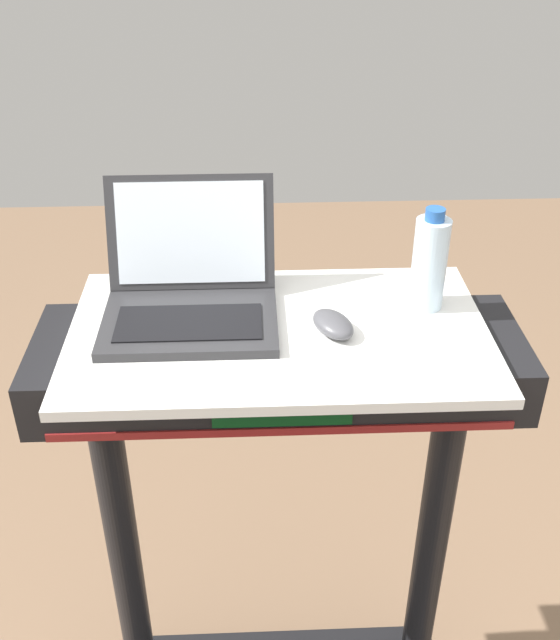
# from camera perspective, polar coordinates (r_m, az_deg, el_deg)

# --- Properties ---
(desk_board) EXTENTS (0.76, 0.45, 0.02)m
(desk_board) POSITION_cam_1_polar(r_m,az_deg,el_deg) (1.35, -0.09, -1.04)
(desk_board) COLOR white
(desk_board) RESTS_ON treadmill_base
(laptop) EXTENTS (0.31, 0.29, 0.22)m
(laptop) POSITION_cam_1_polar(r_m,az_deg,el_deg) (1.38, -6.86, 2.13)
(laptop) COLOR #2D2D30
(laptop) RESTS_ON desk_board
(computer_mouse) EXTENTS (0.10, 0.12, 0.03)m
(computer_mouse) POSITION_cam_1_polar(r_m,az_deg,el_deg) (1.33, 4.06, -0.31)
(computer_mouse) COLOR #4C4C51
(computer_mouse) RESTS_ON desk_board
(water_bottle) EXTENTS (0.06, 0.06, 0.20)m
(water_bottle) POSITION_cam_1_polar(r_m,az_deg,el_deg) (1.40, 11.32, 4.32)
(water_bottle) COLOR silver
(water_bottle) RESTS_ON desk_board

